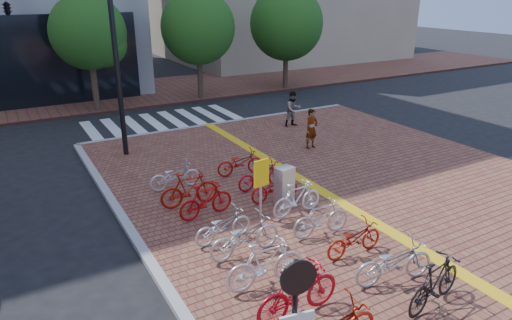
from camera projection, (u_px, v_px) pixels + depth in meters
ground at (334, 259)px, 11.21m from camera, size 120.00×120.00×0.00m
kerb_north at (227, 123)px, 22.33m from camera, size 14.00×0.25×0.15m
far_sidewalk at (119, 95)px, 28.25m from camera, size 70.00×8.00×0.15m
crosswalk at (164, 122)px, 22.82m from camera, size 7.50×4.00×0.01m
street_trees at (215, 28)px, 26.29m from camera, size 16.20×4.60×6.35m
bike_1 at (298, 291)px, 8.84m from camera, size 1.94×0.61×1.16m
bike_2 at (265, 264)px, 9.77m from camera, size 1.87×0.65×1.11m
bike_3 at (245, 236)px, 10.97m from camera, size 1.92×0.73×1.00m
bike_4 at (223, 226)px, 11.62m from camera, size 1.66×0.70×0.85m
bike_5 at (206, 200)px, 12.84m from camera, size 1.70×0.60×1.00m
bike_6 at (189, 189)px, 13.48m from camera, size 1.80×0.62×1.06m
bike_7 at (175, 176)px, 14.70m from camera, size 1.70×0.69×0.88m
bike_8 at (435, 283)px, 9.16m from camera, size 1.87×0.82×1.09m
bike_9 at (394, 262)px, 9.93m from camera, size 1.99×1.02×1.00m
bike_10 at (354, 239)px, 11.00m from camera, size 1.62×0.57×0.85m
bike_11 at (321, 218)px, 11.83m from camera, size 1.70×0.62×1.00m
bike_12 at (297, 198)px, 12.95m from camera, size 1.68×0.56×1.00m
bike_13 at (275, 188)px, 13.85m from camera, size 1.62×0.63×0.84m
bike_14 at (261, 175)px, 14.71m from camera, size 1.73×0.66×0.90m
bike_15 at (240, 163)px, 15.79m from camera, size 1.74×0.81×0.88m
pedestrian_a at (311, 129)px, 18.33m from camera, size 0.63×0.46×1.62m
pedestrian_b at (293, 109)px, 21.29m from camera, size 0.82×0.65×1.64m
utility_box at (284, 185)px, 13.64m from camera, size 0.59×0.48×1.15m
yellow_sign at (261, 178)px, 12.43m from camera, size 0.48×0.13×1.78m
traffic_light_pole at (70, 39)px, 15.65m from camera, size 3.48×1.34×6.48m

